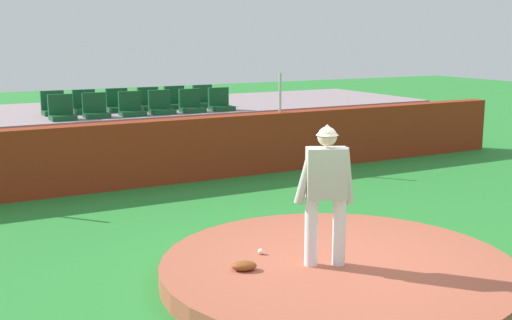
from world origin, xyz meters
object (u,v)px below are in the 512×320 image
stadium_chair_8 (118,104)px  stadium_chair_10 (176,101)px  stadium_chair_6 (54,107)px  stadium_chair_9 (149,103)px  stadium_chair_7 (85,106)px  stadium_chair_11 (204,100)px  stadium_chair_2 (131,108)px  stadium_chair_3 (161,106)px  fielding_glove (244,266)px  stadium_chair_5 (220,103)px  stadium_chair_4 (191,105)px  stadium_chair_0 (62,112)px  baseball (261,251)px  pitcher (326,185)px  stadium_chair_1 (96,110)px

stadium_chair_8 → stadium_chair_10: bearing=-178.9°
stadium_chair_6 → stadium_chair_10: size_ratio=1.00×
stadium_chair_6 → stadium_chair_9: (2.10, -0.05, 0.00)m
stadium_chair_7 → stadium_chair_11: bearing=-180.0°
stadium_chair_2 → stadium_chair_3: (0.65, 0.00, 0.00)m
stadium_chair_6 → stadium_chair_11: bearing=179.4°
stadium_chair_2 → stadium_chair_10: (1.35, 0.90, 0.00)m
stadium_chair_6 → stadium_chair_11: (3.46, -0.03, 0.00)m
stadium_chair_7 → stadium_chair_9: bearing=179.3°
fielding_glove → stadium_chair_8: (0.81, 7.63, 1.15)m
stadium_chair_8 → stadium_chair_5: bearing=156.7°
stadium_chair_7 → stadium_chair_8: same height
stadium_chair_3 → stadium_chair_11: bearing=-147.7°
stadium_chair_3 → stadium_chair_9: same height
stadium_chair_4 → stadium_chair_8: bearing=-32.9°
stadium_chair_2 → stadium_chair_6: 1.68m
stadium_chair_0 → stadium_chair_11: (3.49, 0.91, 0.00)m
stadium_chair_11 → baseball: bearing=71.4°
stadium_chair_3 → stadium_chair_7: bearing=-32.3°
stadium_chair_10 → fielding_glove: bearing=74.1°
pitcher → stadium_chair_1: 7.11m
fielding_glove → stadium_chair_7: (0.09, 7.64, 1.15)m
baseball → stadium_chair_4: (1.74, 6.34, 1.17)m
pitcher → stadium_chair_10: pitcher is taller
stadium_chair_4 → stadium_chair_6: 2.91m
fielding_glove → stadium_chair_6: size_ratio=0.60×
stadium_chair_3 → stadium_chair_0: bearing=0.7°
baseball → stadium_chair_9: size_ratio=0.15×
pitcher → stadium_chair_10: bearing=105.8°
stadium_chair_1 → stadium_chair_4: bearing=179.4°
stadium_chair_9 → stadium_chair_1: bearing=30.6°
stadium_chair_1 → stadium_chair_11: size_ratio=1.00×
baseball → stadium_chair_5: size_ratio=0.15×
stadium_chair_1 → stadium_chair_10: (2.10, 0.89, 0.00)m
fielding_glove → stadium_chair_8: size_ratio=0.60×
stadium_chair_6 → stadium_chair_10: bearing=179.7°
stadium_chair_4 → stadium_chair_0: bearing=0.3°
stadium_chair_2 → stadium_chair_4: 1.35m
pitcher → stadium_chair_9: 7.94m
stadium_chair_9 → stadium_chair_10: (0.65, 0.04, 0.00)m
stadium_chair_0 → stadium_chair_6: bearing=-92.0°
baseball → stadium_chair_5: bearing=68.9°
stadium_chair_0 → stadium_chair_11: bearing=-165.4°
baseball → stadium_chair_2: 6.47m
fielding_glove → stadium_chair_8: stadium_chair_8 is taller
stadium_chair_3 → pitcher: bearing=85.5°
stadium_chair_6 → fielding_glove: bearing=94.3°
baseball → stadium_chair_3: bearing=80.7°
fielding_glove → stadium_chair_9: (1.53, 7.62, 1.15)m
stadium_chair_3 → stadium_chair_5: bearing=179.3°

